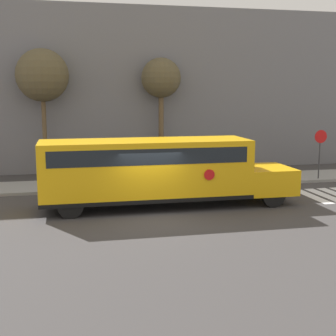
% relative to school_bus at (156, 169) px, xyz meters
% --- Properties ---
extents(ground_plane, '(60.00, 60.00, 0.00)m').
position_rel_school_bus_xyz_m(ground_plane, '(-0.45, -1.51, -1.66)').
color(ground_plane, '#3A3838').
extents(sidewalk_strip, '(44.00, 3.00, 0.15)m').
position_rel_school_bus_xyz_m(sidewalk_strip, '(-0.45, 4.99, -1.58)').
color(sidewalk_strip, gray).
rests_on(sidewalk_strip, ground).
extents(building_backdrop, '(32.00, 4.00, 10.01)m').
position_rel_school_bus_xyz_m(building_backdrop, '(-0.45, 11.49, 3.35)').
color(building_backdrop, slate).
rests_on(building_backdrop, ground).
extents(school_bus, '(10.83, 2.57, 2.88)m').
position_rel_school_bus_xyz_m(school_bus, '(0.00, 0.00, 0.00)').
color(school_bus, '#EAA80F').
rests_on(school_bus, ground).
extents(stop_sign, '(0.71, 0.10, 2.82)m').
position_rel_school_bus_xyz_m(stop_sign, '(9.87, 3.90, 0.21)').
color(stop_sign, '#38383A').
rests_on(stop_sign, ground).
extents(tree_near_sidewalk, '(2.97, 2.97, 7.28)m').
position_rel_school_bus_xyz_m(tree_near_sidewalk, '(-4.87, 8.51, 4.10)').
color(tree_near_sidewalk, brown).
rests_on(tree_near_sidewalk, ground).
extents(tree_far_sidewalk, '(2.39, 2.39, 6.90)m').
position_rel_school_bus_xyz_m(tree_far_sidewalk, '(1.99, 8.76, 3.94)').
color(tree_far_sidewalk, brown).
rests_on(tree_far_sidewalk, ground).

